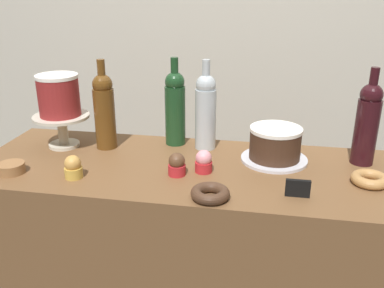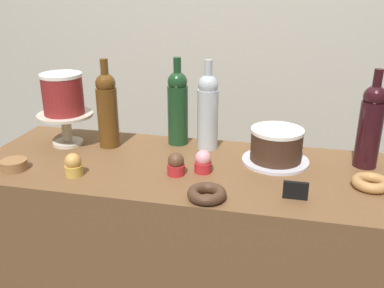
{
  "view_description": "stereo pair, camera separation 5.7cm",
  "coord_description": "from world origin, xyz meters",
  "px_view_note": "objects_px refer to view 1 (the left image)",
  "views": [
    {
      "loc": [
        0.23,
        -1.26,
        1.47
      ],
      "look_at": [
        0.0,
        0.0,
        0.98
      ],
      "focal_mm": 39.43,
      "sensor_mm": 36.0,
      "label": 1
    },
    {
      "loc": [
        0.29,
        -1.25,
        1.47
      ],
      "look_at": [
        0.0,
        0.0,
        0.98
      ],
      "focal_mm": 39.43,
      "sensor_mm": 36.0,
      "label": 2
    }
  ],
  "objects_px": {
    "white_layer_cake": "(59,95)",
    "donut_maple": "(370,179)",
    "wine_bottle_green": "(175,107)",
    "wine_bottle_dark_red": "(367,122)",
    "wine_bottle_clear": "(206,110)",
    "cookie_stack": "(11,168)",
    "cake_stand_pedestal": "(62,125)",
    "wine_bottle_amber": "(104,110)",
    "cupcake_strawberry": "(204,162)",
    "cupcake_chocolate": "(177,165)",
    "price_sign_chalkboard": "(298,188)",
    "cupcake_caramel": "(73,167)",
    "chocolate_round_cake": "(275,143)",
    "donut_chocolate": "(210,193)"
  },
  "relations": [
    {
      "from": "wine_bottle_amber",
      "to": "donut_chocolate",
      "type": "distance_m",
      "value": 0.56
    },
    {
      "from": "white_layer_cake",
      "to": "cupcake_caramel",
      "type": "height_order",
      "value": "white_layer_cake"
    },
    {
      "from": "cupcake_caramel",
      "to": "donut_chocolate",
      "type": "height_order",
      "value": "cupcake_caramel"
    },
    {
      "from": "wine_bottle_amber",
      "to": "price_sign_chalkboard",
      "type": "height_order",
      "value": "wine_bottle_amber"
    },
    {
      "from": "donut_maple",
      "to": "cupcake_chocolate",
      "type": "bearing_deg",
      "value": -176.12
    },
    {
      "from": "chocolate_round_cake",
      "to": "cookie_stack",
      "type": "xyz_separation_m",
      "value": [
        -0.83,
        -0.25,
        -0.05
      ]
    },
    {
      "from": "donut_chocolate",
      "to": "cupcake_strawberry",
      "type": "bearing_deg",
      "value": 104.73
    },
    {
      "from": "wine_bottle_amber",
      "to": "wine_bottle_dark_red",
      "type": "relative_size",
      "value": 1.0
    },
    {
      "from": "wine_bottle_amber",
      "to": "wine_bottle_dark_red",
      "type": "height_order",
      "value": "same"
    },
    {
      "from": "price_sign_chalkboard",
      "to": "wine_bottle_green",
      "type": "bearing_deg",
      "value": 140.8
    },
    {
      "from": "wine_bottle_green",
      "to": "wine_bottle_dark_red",
      "type": "relative_size",
      "value": 1.0
    },
    {
      "from": "price_sign_chalkboard",
      "to": "cupcake_caramel",
      "type": "bearing_deg",
      "value": 179.74
    },
    {
      "from": "donut_maple",
      "to": "cake_stand_pedestal",
      "type": "bearing_deg",
      "value": 173.02
    },
    {
      "from": "cupcake_chocolate",
      "to": "cookie_stack",
      "type": "distance_m",
      "value": 0.53
    },
    {
      "from": "white_layer_cake",
      "to": "wine_bottle_dark_red",
      "type": "distance_m",
      "value": 1.07
    },
    {
      "from": "cake_stand_pedestal",
      "to": "cupcake_chocolate",
      "type": "bearing_deg",
      "value": -19.91
    },
    {
      "from": "white_layer_cake",
      "to": "wine_bottle_clear",
      "type": "bearing_deg",
      "value": 8.69
    },
    {
      "from": "cupcake_chocolate",
      "to": "price_sign_chalkboard",
      "type": "height_order",
      "value": "cupcake_chocolate"
    },
    {
      "from": "wine_bottle_green",
      "to": "cookie_stack",
      "type": "relative_size",
      "value": 3.87
    },
    {
      "from": "chocolate_round_cake",
      "to": "price_sign_chalkboard",
      "type": "relative_size",
      "value": 2.51
    },
    {
      "from": "white_layer_cake",
      "to": "donut_maple",
      "type": "height_order",
      "value": "white_layer_cake"
    },
    {
      "from": "price_sign_chalkboard",
      "to": "cake_stand_pedestal",
      "type": "bearing_deg",
      "value": 163.37
    },
    {
      "from": "cake_stand_pedestal",
      "to": "cupcake_strawberry",
      "type": "relative_size",
      "value": 2.74
    },
    {
      "from": "cupcake_strawberry",
      "to": "price_sign_chalkboard",
      "type": "distance_m",
      "value": 0.31
    },
    {
      "from": "cupcake_strawberry",
      "to": "wine_bottle_amber",
      "type": "bearing_deg",
      "value": 158.63
    },
    {
      "from": "wine_bottle_clear",
      "to": "price_sign_chalkboard",
      "type": "distance_m",
      "value": 0.47
    },
    {
      "from": "cake_stand_pedestal",
      "to": "wine_bottle_clear",
      "type": "xyz_separation_m",
      "value": [
        0.52,
        0.08,
        0.06
      ]
    },
    {
      "from": "chocolate_round_cake",
      "to": "price_sign_chalkboard",
      "type": "bearing_deg",
      "value": -75.43
    },
    {
      "from": "cupcake_caramel",
      "to": "wine_bottle_clear",
      "type": "bearing_deg",
      "value": 41.63
    },
    {
      "from": "wine_bottle_clear",
      "to": "price_sign_chalkboard",
      "type": "height_order",
      "value": "wine_bottle_clear"
    },
    {
      "from": "white_layer_cake",
      "to": "cupcake_strawberry",
      "type": "relative_size",
      "value": 2.0
    },
    {
      "from": "wine_bottle_amber",
      "to": "cupcake_chocolate",
      "type": "bearing_deg",
      "value": -31.69
    },
    {
      "from": "white_layer_cake",
      "to": "donut_maple",
      "type": "relative_size",
      "value": 1.33
    },
    {
      "from": "cupcake_chocolate",
      "to": "cookie_stack",
      "type": "xyz_separation_m",
      "value": [
        -0.53,
        -0.08,
        -0.02
      ]
    },
    {
      "from": "chocolate_round_cake",
      "to": "donut_maple",
      "type": "relative_size",
      "value": 1.57
    },
    {
      "from": "cupcake_strawberry",
      "to": "cupcake_chocolate",
      "type": "bearing_deg",
      "value": -154.48
    },
    {
      "from": "wine_bottle_green",
      "to": "cupcake_strawberry",
      "type": "distance_m",
      "value": 0.3
    },
    {
      "from": "wine_bottle_amber",
      "to": "donut_chocolate",
      "type": "bearing_deg",
      "value": -37.04
    },
    {
      "from": "wine_bottle_green",
      "to": "cupcake_caramel",
      "type": "distance_m",
      "value": 0.44
    },
    {
      "from": "cupcake_chocolate",
      "to": "donut_chocolate",
      "type": "relative_size",
      "value": 0.66
    },
    {
      "from": "wine_bottle_clear",
      "to": "cookie_stack",
      "type": "xyz_separation_m",
      "value": [
        -0.58,
        -0.33,
        -0.13
      ]
    },
    {
      "from": "cake_stand_pedestal",
      "to": "donut_chocolate",
      "type": "xyz_separation_m",
      "value": [
        0.59,
        -0.31,
        -0.07
      ]
    },
    {
      "from": "wine_bottle_green",
      "to": "cupcake_chocolate",
      "type": "distance_m",
      "value": 0.3
    },
    {
      "from": "wine_bottle_green",
      "to": "wine_bottle_amber",
      "type": "xyz_separation_m",
      "value": [
        -0.24,
        -0.08,
        0.0
      ]
    },
    {
      "from": "chocolate_round_cake",
      "to": "cookie_stack",
      "type": "relative_size",
      "value": 2.09
    },
    {
      "from": "wine_bottle_clear",
      "to": "wine_bottle_dark_red",
      "type": "relative_size",
      "value": 1.0
    },
    {
      "from": "white_layer_cake",
      "to": "cupcake_strawberry",
      "type": "distance_m",
      "value": 0.59
    },
    {
      "from": "cupcake_chocolate",
      "to": "donut_maple",
      "type": "xyz_separation_m",
      "value": [
        0.59,
        0.04,
        -0.02
      ]
    },
    {
      "from": "wine_bottle_clear",
      "to": "cupcake_chocolate",
      "type": "relative_size",
      "value": 4.38
    },
    {
      "from": "white_layer_cake",
      "to": "price_sign_chalkboard",
      "type": "height_order",
      "value": "white_layer_cake"
    }
  ]
}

